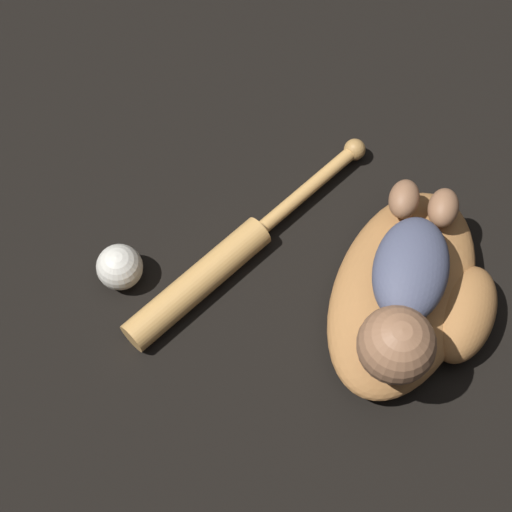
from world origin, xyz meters
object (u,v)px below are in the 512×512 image
(baby_figure, at_px, (406,295))
(baseball_glove, at_px, (413,295))
(baseball_bat, at_px, (223,262))
(baseball, at_px, (120,267))

(baby_figure, bearing_deg, baseball_glove, 154.95)
(baby_figure, relative_size, baseball_bat, 0.78)
(baby_figure, height_order, baseball_bat, baby_figure)
(baseball_bat, xyz_separation_m, baseball, (0.05, -0.16, 0.01))
(baseball_glove, bearing_deg, baseball_bat, -91.71)
(baseball_glove, distance_m, baby_figure, 0.10)
(baseball, bearing_deg, baby_figure, 89.28)
(baseball_glove, relative_size, baseball_bat, 0.92)
(baseball_glove, height_order, baseball_bat, baseball_glove)
(baby_figure, relative_size, baseball, 4.63)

